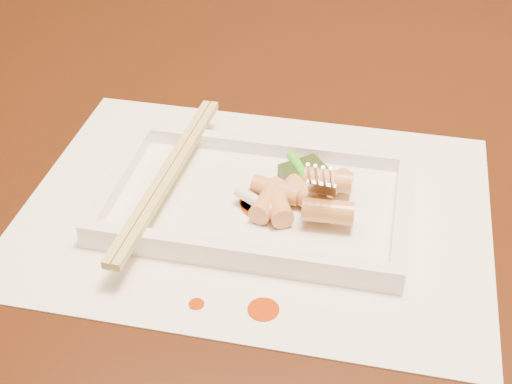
% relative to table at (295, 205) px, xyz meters
% --- Properties ---
extents(table, '(1.40, 0.90, 0.75)m').
position_rel_table_xyz_m(table, '(0.00, 0.00, 0.00)').
color(table, black).
rests_on(table, ground).
extents(placemat, '(0.40, 0.30, 0.00)m').
position_rel_table_xyz_m(placemat, '(-0.02, -0.14, 0.10)').
color(placemat, white).
rests_on(placemat, table).
extents(sauce_splatter_a, '(0.02, 0.02, 0.00)m').
position_rel_table_xyz_m(sauce_splatter_a, '(0.01, -0.25, 0.10)').
color(sauce_splatter_a, '#A22F04').
rests_on(sauce_splatter_a, placemat).
extents(sauce_splatter_b, '(0.01, 0.01, 0.00)m').
position_rel_table_xyz_m(sauce_splatter_b, '(-0.04, -0.26, 0.10)').
color(sauce_splatter_b, '#A22F04').
rests_on(sauce_splatter_b, placemat).
extents(plate_base, '(0.26, 0.16, 0.01)m').
position_rel_table_xyz_m(plate_base, '(-0.02, -0.14, 0.11)').
color(plate_base, white).
rests_on(plate_base, placemat).
extents(plate_rim_far, '(0.26, 0.01, 0.01)m').
position_rel_table_xyz_m(plate_rim_far, '(-0.02, -0.06, 0.12)').
color(plate_rim_far, white).
rests_on(plate_rim_far, plate_base).
extents(plate_rim_near, '(0.26, 0.01, 0.01)m').
position_rel_table_xyz_m(plate_rim_near, '(-0.02, -0.21, 0.12)').
color(plate_rim_near, white).
rests_on(plate_rim_near, plate_base).
extents(plate_rim_left, '(0.01, 0.14, 0.01)m').
position_rel_table_xyz_m(plate_rim_left, '(-0.14, -0.14, 0.12)').
color(plate_rim_left, white).
rests_on(plate_rim_left, plate_base).
extents(plate_rim_right, '(0.01, 0.14, 0.01)m').
position_rel_table_xyz_m(plate_rim_right, '(0.11, -0.14, 0.12)').
color(plate_rim_right, white).
rests_on(plate_rim_right, plate_base).
extents(veg_piece, '(0.05, 0.05, 0.01)m').
position_rel_table_xyz_m(veg_piece, '(0.02, -0.10, 0.12)').
color(veg_piece, black).
rests_on(veg_piece, plate_base).
extents(scallion_white, '(0.04, 0.03, 0.01)m').
position_rel_table_xyz_m(scallion_white, '(-0.01, -0.15, 0.12)').
color(scallion_white, '#EAEACC').
rests_on(scallion_white, plate_base).
extents(scallion_green, '(0.05, 0.08, 0.01)m').
position_rel_table_xyz_m(scallion_green, '(0.03, -0.12, 0.12)').
color(scallion_green, green).
rests_on(scallion_green, plate_base).
extents(chopstick_a, '(0.02, 0.24, 0.01)m').
position_rel_table_xyz_m(chopstick_a, '(-0.10, -0.14, 0.13)').
color(chopstick_a, tan).
rests_on(chopstick_a, plate_rim_near).
extents(chopstick_b, '(0.02, 0.24, 0.01)m').
position_rel_table_xyz_m(chopstick_b, '(-0.09, -0.14, 0.13)').
color(chopstick_b, tan).
rests_on(chopstick_b, plate_rim_near).
extents(fork, '(0.09, 0.10, 0.14)m').
position_rel_table_xyz_m(fork, '(0.05, -0.12, 0.18)').
color(fork, silver).
rests_on(fork, plate_base).
extents(sauce_blob_0, '(0.04, 0.04, 0.00)m').
position_rel_table_xyz_m(sauce_blob_0, '(-0.01, -0.14, 0.11)').
color(sauce_blob_0, '#A22F04').
rests_on(sauce_blob_0, plate_base).
extents(sauce_blob_1, '(0.04, 0.04, 0.00)m').
position_rel_table_xyz_m(sauce_blob_1, '(-0.01, -0.14, 0.11)').
color(sauce_blob_1, '#A22F04').
rests_on(sauce_blob_1, plate_base).
extents(rice_cake_0, '(0.05, 0.05, 0.02)m').
position_rel_table_xyz_m(rice_cake_0, '(0.03, -0.13, 0.12)').
color(rice_cake_0, tan).
rests_on(rice_cake_0, plate_base).
extents(rice_cake_1, '(0.05, 0.03, 0.02)m').
position_rel_table_xyz_m(rice_cake_1, '(0.00, -0.13, 0.12)').
color(rice_cake_1, tan).
rests_on(rice_cake_1, plate_base).
extents(rice_cake_2, '(0.04, 0.02, 0.02)m').
position_rel_table_xyz_m(rice_cake_2, '(0.04, -0.12, 0.13)').
color(rice_cake_2, tan).
rests_on(rice_cake_2, plate_base).
extents(rice_cake_3, '(0.04, 0.05, 0.02)m').
position_rel_table_xyz_m(rice_cake_3, '(0.04, -0.12, 0.12)').
color(rice_cake_3, tan).
rests_on(rice_cake_3, plate_base).
extents(rice_cake_4, '(0.03, 0.05, 0.02)m').
position_rel_table_xyz_m(rice_cake_4, '(-0.00, -0.15, 0.12)').
color(rice_cake_4, tan).
rests_on(rice_cake_4, plate_base).
extents(rice_cake_5, '(0.04, 0.02, 0.02)m').
position_rel_table_xyz_m(rice_cake_5, '(0.05, -0.16, 0.13)').
color(rice_cake_5, tan).
rests_on(rice_cake_5, plate_base).
extents(rice_cake_6, '(0.03, 0.05, 0.02)m').
position_rel_table_xyz_m(rice_cake_6, '(0.01, -0.15, 0.12)').
color(rice_cake_6, tan).
rests_on(rice_cake_6, plate_base).
extents(rice_cake_7, '(0.05, 0.04, 0.02)m').
position_rel_table_xyz_m(rice_cake_7, '(0.03, -0.14, 0.12)').
color(rice_cake_7, tan).
rests_on(rice_cake_7, plate_base).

